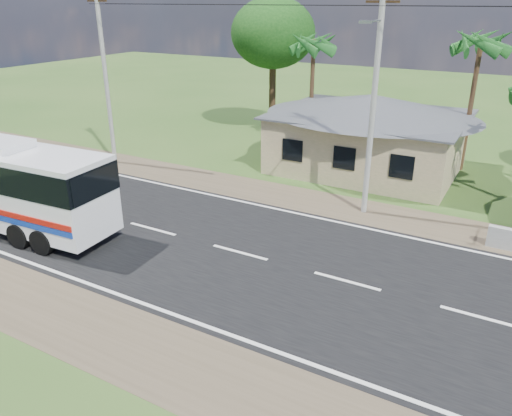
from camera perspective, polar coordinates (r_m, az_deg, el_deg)
The scene contains 7 objects.
ground at distance 20.09m, azimuth -1.85°, elevation -5.14°, with size 120.00×120.00×0.00m, color #2B4C1B.
road at distance 20.09m, azimuth -1.85°, elevation -5.12°, with size 120.00×16.00×0.03m.
house at distance 30.09m, azimuth 12.84°, elevation 9.26°, with size 12.40×10.00×5.00m.
utility_poles at distance 22.90m, azimuth 12.59°, elevation 13.13°, with size 32.80×2.22×11.00m.
palm_mid at distance 30.89m, azimuth 24.33°, elevation 16.74°, with size 2.80×2.80×8.20m.
palm_far at distance 33.95m, azimuth 6.61°, elevation 18.06°, with size 2.80×2.80×7.70m.
tree_behind_house at distance 37.43m, azimuth 1.97°, elevation 19.30°, with size 6.00×6.00×9.61m.
Camera 1 is at (9.26, -15.13, 9.43)m, focal length 35.00 mm.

